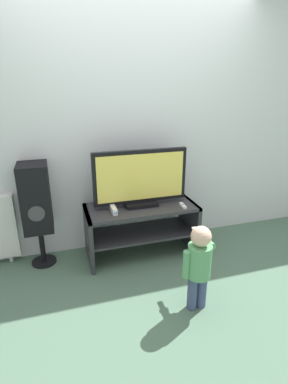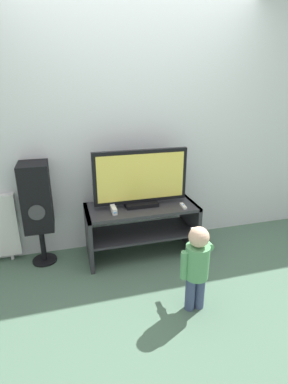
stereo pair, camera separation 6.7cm
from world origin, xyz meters
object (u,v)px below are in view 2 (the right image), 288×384
object	(u,v)px
television	(141,179)
remote_primary	(183,206)
game_console	(113,209)
speaker_tower	(37,199)
child	(197,262)

from	to	relation	value
television	remote_primary	bearing A→B (deg)	-22.00
game_console	remote_primary	world-z (taller)	game_console
game_console	remote_primary	distance (m)	0.69
television	speaker_tower	bearing A→B (deg)	174.37
television	speaker_tower	world-z (taller)	television
game_console	remote_primary	size ratio (longest dim) A/B	1.46
television	child	bearing A→B (deg)	-78.04
remote_primary	child	world-z (taller)	child
television	child	distance (m)	1.01
television	child	size ratio (longest dim) A/B	1.30
game_console	child	bearing A→B (deg)	-59.69
child	remote_primary	bearing A→B (deg)	75.24
game_console	speaker_tower	distance (m)	0.72
speaker_tower	television	bearing A→B (deg)	-5.63
television	game_console	distance (m)	0.39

